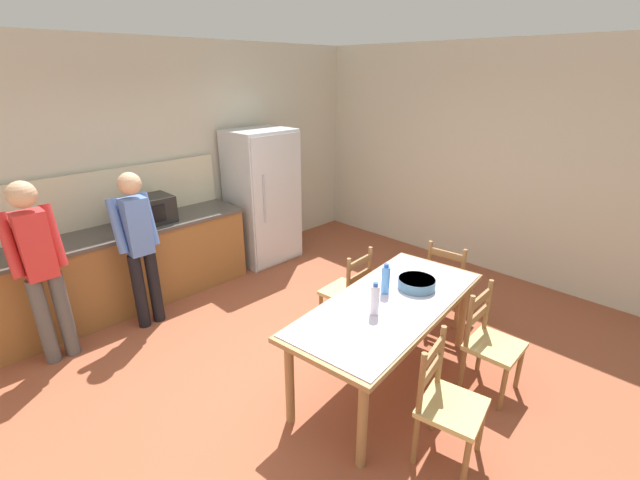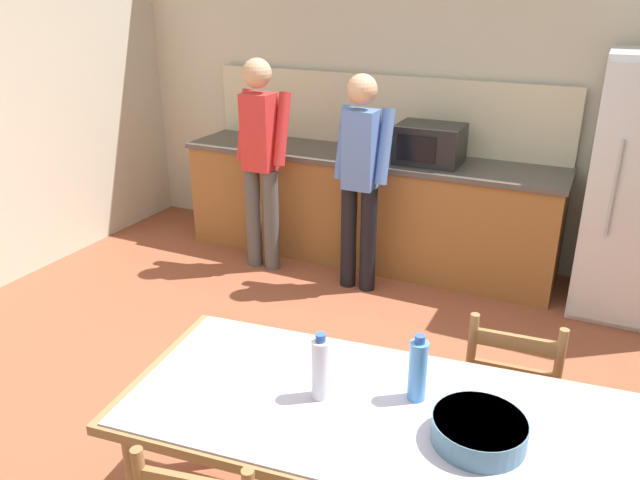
{
  "view_description": "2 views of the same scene",
  "coord_description": "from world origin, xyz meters",
  "px_view_note": "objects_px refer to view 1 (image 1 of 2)",
  "views": [
    {
      "loc": [
        -2.19,
        -2.41,
        2.53
      ],
      "look_at": [
        0.29,
        0.06,
        1.15
      ],
      "focal_mm": 24.0,
      "sensor_mm": 36.0,
      "label": 1
    },
    {
      "loc": [
        0.97,
        -2.44,
        2.22
      ],
      "look_at": [
        -0.28,
        0.2,
        1.01
      ],
      "focal_mm": 35.0,
      "sensor_mm": 36.0,
      "label": 2
    }
  ],
  "objects_px": {
    "bottle_off_centre": "(386,280)",
    "serving_bowl": "(417,283)",
    "bottle_near_centre": "(375,300)",
    "chair_side_near_left": "(447,404)",
    "chair_side_near_right": "(490,343)",
    "chair_side_far_right": "(348,292)",
    "person_at_sink": "(40,265)",
    "chair_head_end": "(448,282)",
    "microwave": "(149,210)",
    "dining_table": "(389,310)",
    "person_at_counter": "(139,243)",
    "refrigerator": "(263,197)"
  },
  "relations": [
    {
      "from": "chair_head_end",
      "to": "serving_bowl",
      "type": "bearing_deg",
      "value": 93.62
    },
    {
      "from": "microwave",
      "to": "chair_side_near_left",
      "type": "height_order",
      "value": "microwave"
    },
    {
      "from": "serving_bowl",
      "to": "chair_head_end",
      "type": "relative_size",
      "value": 0.35
    },
    {
      "from": "bottle_near_centre",
      "to": "bottle_off_centre",
      "type": "distance_m",
      "value": 0.36
    },
    {
      "from": "chair_side_near_right",
      "to": "chair_side_near_left",
      "type": "bearing_deg",
      "value": -175.82
    },
    {
      "from": "person_at_counter",
      "to": "bottle_near_centre",
      "type": "bearing_deg",
      "value": -161.32
    },
    {
      "from": "bottle_off_centre",
      "to": "chair_head_end",
      "type": "xyz_separation_m",
      "value": [
        1.18,
        0.03,
        -0.46
      ]
    },
    {
      "from": "microwave",
      "to": "refrigerator",
      "type": "bearing_deg",
      "value": -0.68
    },
    {
      "from": "person_at_counter",
      "to": "dining_table",
      "type": "bearing_deg",
      "value": -155.97
    },
    {
      "from": "refrigerator",
      "to": "chair_side_far_right",
      "type": "xyz_separation_m",
      "value": [
        -0.55,
        -2.08,
        -0.47
      ]
    },
    {
      "from": "chair_head_end",
      "to": "chair_side_far_right",
      "type": "bearing_deg",
      "value": 48.96
    },
    {
      "from": "microwave",
      "to": "dining_table",
      "type": "height_order",
      "value": "microwave"
    },
    {
      "from": "serving_bowl",
      "to": "chair_head_end",
      "type": "bearing_deg",
      "value": 10.44
    },
    {
      "from": "person_at_sink",
      "to": "bottle_near_centre",
      "type": "bearing_deg",
      "value": -145.15
    },
    {
      "from": "dining_table",
      "to": "person_at_sink",
      "type": "relative_size",
      "value": 1.19
    },
    {
      "from": "chair_side_near_right",
      "to": "chair_side_far_right",
      "type": "height_order",
      "value": "same"
    },
    {
      "from": "chair_side_far_right",
      "to": "chair_side_near_left",
      "type": "bearing_deg",
      "value": 60.1
    },
    {
      "from": "bottle_off_centre",
      "to": "serving_bowl",
      "type": "height_order",
      "value": "bottle_off_centre"
    },
    {
      "from": "chair_head_end",
      "to": "person_at_sink",
      "type": "xyz_separation_m",
      "value": [
        -3.17,
        2.22,
        0.52
      ]
    },
    {
      "from": "serving_bowl",
      "to": "chair_side_near_left",
      "type": "distance_m",
      "value": 1.09
    },
    {
      "from": "dining_table",
      "to": "person_at_counter",
      "type": "height_order",
      "value": "person_at_counter"
    },
    {
      "from": "dining_table",
      "to": "chair_side_near_right",
      "type": "height_order",
      "value": "chair_side_near_right"
    },
    {
      "from": "chair_side_near_left",
      "to": "person_at_sink",
      "type": "height_order",
      "value": "person_at_sink"
    },
    {
      "from": "chair_side_far_right",
      "to": "dining_table",
      "type": "bearing_deg",
      "value": 60.22
    },
    {
      "from": "refrigerator",
      "to": "chair_head_end",
      "type": "bearing_deg",
      "value": -82.55
    },
    {
      "from": "chair_side_near_right",
      "to": "chair_side_far_right",
      "type": "xyz_separation_m",
      "value": [
        -0.17,
        1.42,
        0.0
      ]
    },
    {
      "from": "microwave",
      "to": "person_at_sink",
      "type": "relative_size",
      "value": 0.29
    },
    {
      "from": "bottle_near_centre",
      "to": "chair_side_near_right",
      "type": "relative_size",
      "value": 0.3
    },
    {
      "from": "person_at_counter",
      "to": "chair_side_far_right",
      "type": "bearing_deg",
      "value": -138.49
    },
    {
      "from": "refrigerator",
      "to": "person_at_counter",
      "type": "distance_m",
      "value": 2.02
    },
    {
      "from": "microwave",
      "to": "chair_head_end",
      "type": "relative_size",
      "value": 0.55
    },
    {
      "from": "bottle_off_centre",
      "to": "microwave",
      "type": "bearing_deg",
      "value": 105.58
    },
    {
      "from": "chair_side_near_right",
      "to": "person_at_counter",
      "type": "height_order",
      "value": "person_at_counter"
    },
    {
      "from": "microwave",
      "to": "person_at_counter",
      "type": "distance_m",
      "value": 0.65
    },
    {
      "from": "bottle_near_centre",
      "to": "chair_side_far_right",
      "type": "distance_m",
      "value": 1.09
    },
    {
      "from": "refrigerator",
      "to": "bottle_off_centre",
      "type": "relative_size",
      "value": 6.76
    },
    {
      "from": "bottle_near_centre",
      "to": "serving_bowl",
      "type": "distance_m",
      "value": 0.59
    },
    {
      "from": "chair_side_near_left",
      "to": "chair_side_near_right",
      "type": "height_order",
      "value": "same"
    },
    {
      "from": "serving_bowl",
      "to": "person_at_sink",
      "type": "bearing_deg",
      "value": 133.37
    },
    {
      "from": "serving_bowl",
      "to": "chair_side_near_right",
      "type": "height_order",
      "value": "chair_side_near_right"
    },
    {
      "from": "chair_side_far_right",
      "to": "person_at_sink",
      "type": "xyz_separation_m",
      "value": [
        -2.26,
        1.6,
        0.52
      ]
    },
    {
      "from": "chair_side_near_left",
      "to": "chair_side_far_right",
      "type": "distance_m",
      "value": 1.68
    },
    {
      "from": "bottle_near_centre",
      "to": "person_at_sink",
      "type": "height_order",
      "value": "person_at_sink"
    },
    {
      "from": "microwave",
      "to": "person_at_counter",
      "type": "height_order",
      "value": "person_at_counter"
    },
    {
      "from": "bottle_near_centre",
      "to": "chair_side_near_right",
      "type": "distance_m",
      "value": 1.1
    },
    {
      "from": "bottle_near_centre",
      "to": "chair_head_end",
      "type": "height_order",
      "value": "bottle_near_centre"
    },
    {
      "from": "chair_side_near_right",
      "to": "person_at_sink",
      "type": "height_order",
      "value": "person_at_sink"
    },
    {
      "from": "microwave",
      "to": "chair_side_near_right",
      "type": "distance_m",
      "value": 3.77
    },
    {
      "from": "bottle_off_centre",
      "to": "person_at_sink",
      "type": "relative_size",
      "value": 0.16
    },
    {
      "from": "bottle_off_centre",
      "to": "chair_side_near_right",
      "type": "distance_m",
      "value": 1.0
    }
  ]
}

